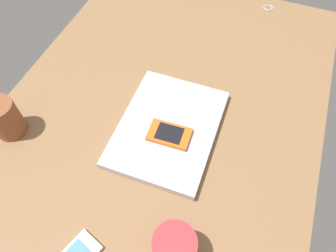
% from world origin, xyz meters
% --- Properties ---
extents(desk_surface, '(1.20, 0.80, 0.03)m').
position_xyz_m(desk_surface, '(0.00, 0.00, 0.01)').
color(desk_surface, olive).
rests_on(desk_surface, ground).
extents(laptop_closed, '(0.31, 0.23, 0.02)m').
position_xyz_m(laptop_closed, '(0.03, 0.04, 0.04)').
color(laptop_closed, '#B7BABC').
rests_on(laptop_closed, desk_surface).
extents(cell_phone_on_laptop, '(0.06, 0.10, 0.01)m').
position_xyz_m(cell_phone_on_laptop, '(0.05, 0.05, 0.06)').
color(cell_phone_on_laptop, orange).
rests_on(cell_phone_on_laptop, laptop_closed).
extents(pen_cup, '(0.07, 0.07, 0.10)m').
position_xyz_m(pen_cup, '(0.16, -0.32, 0.08)').
color(pen_cup, brown).
rests_on(pen_cup, desk_surface).
extents(key_ring, '(0.03, 0.03, 0.00)m').
position_xyz_m(key_ring, '(-0.54, 0.18, 0.03)').
color(key_ring, silver).
rests_on(key_ring, desk_surface).
extents(coffee_mug, '(0.11, 0.08, 0.09)m').
position_xyz_m(coffee_mug, '(0.30, 0.15, 0.07)').
color(coffee_mug, '#B23338').
rests_on(coffee_mug, desk_surface).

